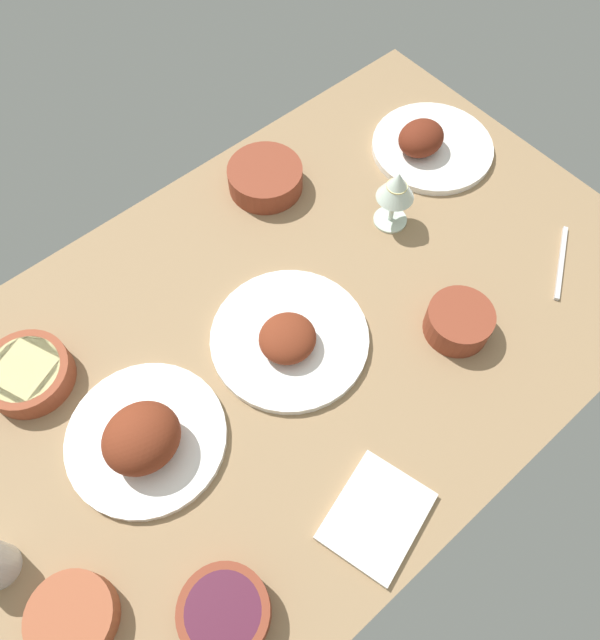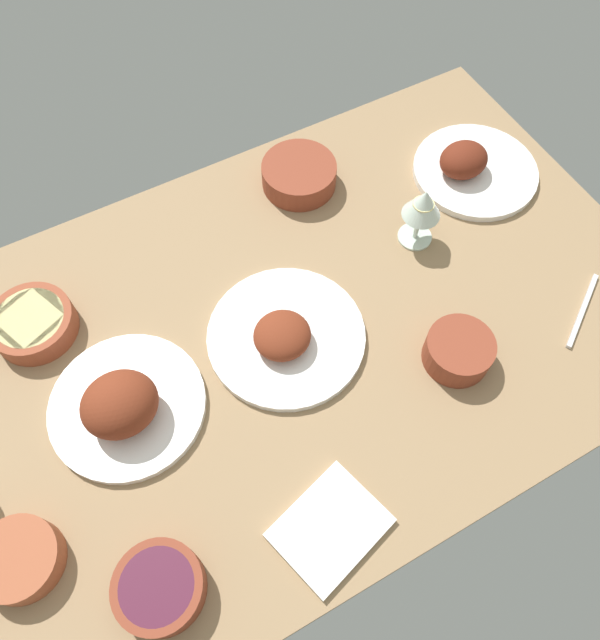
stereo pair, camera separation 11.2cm
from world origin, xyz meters
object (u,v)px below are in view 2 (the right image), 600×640
object	(u,v)px
bowl_potatoes	(33,323)
bowl_onions	(159,588)
bowl_sauce	(459,350)
fork_loose	(582,310)
folded_napkin	(330,528)
plate_near_viewer	(471,167)
plate_far_side	(123,405)
bowl_pasta	(19,559)
wine_glass	(423,206)
plate_center_main	(285,336)
bowl_soup	(299,174)

from	to	relation	value
bowl_potatoes	bowl_onions	size ratio (longest dim) A/B	1.14
bowl_sauce	bowl_potatoes	bearing A→B (deg)	147.09
bowl_potatoes	fork_loose	distance (cm)	103.61
folded_napkin	plate_near_viewer	bearing A→B (deg)	38.03
plate_far_side	bowl_sauce	bearing A→B (deg)	-18.44
bowl_pasta	bowl_onions	xyz separation A→B (cm)	(17.28, -13.94, 0.26)
bowl_pasta	folded_napkin	bearing A→B (deg)	-22.63
wine_glass	bowl_onions	bearing A→B (deg)	-152.39
plate_near_viewer	folded_napkin	bearing A→B (deg)	-141.97
bowl_potatoes	wine_glass	bearing A→B (deg)	-12.14
bowl_sauce	wine_glass	distance (cm)	28.68
plate_near_viewer	bowl_pasta	size ratio (longest dim) A/B	2.10
plate_center_main	bowl_potatoes	distance (cm)	46.74
plate_center_main	wine_glass	bearing A→B (deg)	13.53
wine_glass	plate_near_viewer	bearing A→B (deg)	23.28
bowl_pasta	bowl_soup	world-z (taller)	bowl_soup
bowl_potatoes	bowl_sauce	distance (cm)	78.12
plate_center_main	bowl_potatoes	bearing A→B (deg)	148.65
wine_glass	bowl_pasta	bearing A→B (deg)	-165.30
wine_glass	bowl_sauce	bearing A→B (deg)	-108.48
wine_glass	plate_far_side	bearing A→B (deg)	-173.35
plate_near_viewer	wine_glass	bearing A→B (deg)	-156.72
bowl_pasta	fork_loose	bearing A→B (deg)	-3.70
fork_loose	bowl_potatoes	bearing A→B (deg)	121.38
bowl_sauce	bowl_onions	xyz separation A→B (cm)	(-61.99, -10.61, -0.38)
folded_napkin	fork_loose	distance (cm)	63.46
plate_near_viewer	wine_glass	distance (cm)	23.17
plate_near_viewer	fork_loose	size ratio (longest dim) A/B	1.50
bowl_onions	fork_loose	distance (cm)	89.53
folded_napkin	bowl_pasta	bearing A→B (deg)	157.37
plate_center_main	plate_near_viewer	bearing A→B (deg)	17.24
fork_loose	plate_far_side	bearing A→B (deg)	132.77
plate_center_main	bowl_potatoes	size ratio (longest dim) A/B	1.90
plate_far_side	fork_loose	size ratio (longest dim) A/B	1.52
bowl_pasta	fork_loose	distance (cm)	106.75
bowl_pasta	folded_napkin	xyz separation A→B (cm)	(44.09, -18.38, -1.94)
fork_loose	bowl_soup	bearing A→B (deg)	88.63
plate_far_side	fork_loose	world-z (taller)	plate_far_side
plate_near_viewer	bowl_soup	bearing A→B (deg)	155.58
plate_center_main	folded_napkin	bearing A→B (deg)	-105.99
wine_glass	folded_napkin	distance (cm)	61.21
folded_napkin	fork_loose	world-z (taller)	folded_napkin
plate_center_main	bowl_pasta	size ratio (longest dim) A/B	2.29
bowl_onions	fork_loose	bearing A→B (deg)	4.52
plate_far_side	bowl_potatoes	size ratio (longest dim) A/B	1.77
plate_near_viewer	plate_center_main	distance (cm)	57.14
bowl_potatoes	fork_loose	world-z (taller)	bowl_potatoes
bowl_onions	folded_napkin	distance (cm)	27.26
wine_glass	fork_loose	bearing A→B (deg)	-58.48
plate_center_main	bowl_pasta	xyz separation A→B (cm)	(-53.60, -14.81, 0.75)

